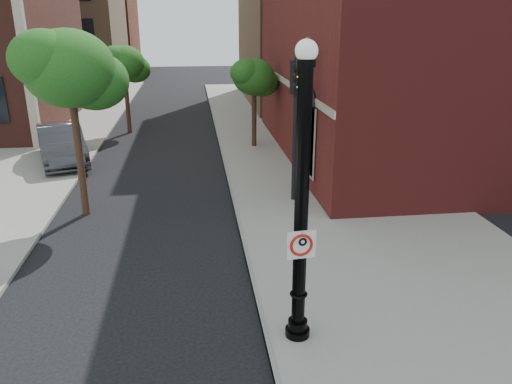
{
  "coord_description": "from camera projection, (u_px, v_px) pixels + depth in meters",
  "views": [
    {
      "loc": [
        0.73,
        -8.46,
        6.34
      ],
      "look_at": [
        2.07,
        2.0,
        2.6
      ],
      "focal_mm": 35.0,
      "sensor_mm": 36.0,
      "label": 1
    }
  ],
  "objects": [
    {
      "name": "ground",
      "position": [
        166.0,
        352.0,
        9.94
      ],
      "size": [
        120.0,
        120.0,
        0.0
      ],
      "primitive_type": "plane",
      "color": "black",
      "rests_on": "ground"
    },
    {
      "name": "sidewalk_right",
      "position": [
        328.0,
        181.0,
        19.99
      ],
      "size": [
        8.0,
        60.0,
        0.12
      ],
      "primitive_type": "cube",
      "color": "gray",
      "rests_on": "ground"
    },
    {
      "name": "sidewalk_left",
      "position": [
        4.0,
        145.0,
        25.68
      ],
      "size": [
        10.0,
        50.0,
        0.12
      ],
      "primitive_type": "cube",
      "color": "gray",
      "rests_on": "ground"
    },
    {
      "name": "curb_edge",
      "position": [
        230.0,
        185.0,
        19.51
      ],
      "size": [
        0.1,
        60.0,
        0.14
      ],
      "primitive_type": "cube",
      "color": "gray",
      "rests_on": "ground"
    },
    {
      "name": "bg_building_tan_a",
      "position": [
        55.0,
        19.0,
        47.65
      ],
      "size": [
        12.0,
        12.0,
        12.0
      ],
      "primitive_type": "cube",
      "color": "#876849",
      "rests_on": "ground"
    },
    {
      "name": "bg_building_red",
      "position": [
        85.0,
        27.0,
        61.07
      ],
      "size": [
        12.0,
        12.0,
        10.0
      ],
      "primitive_type": "cube",
      "color": "maroon",
      "rests_on": "ground"
    },
    {
      "name": "bg_building_tan_b",
      "position": [
        392.0,
        6.0,
        37.56
      ],
      "size": [
        22.0,
        14.0,
        14.0
      ],
      "primitive_type": "cube",
      "color": "#876849",
      "rests_on": "ground"
    },
    {
      "name": "lamppost",
      "position": [
        301.0,
        216.0,
        9.4
      ],
      "size": [
        0.51,
        0.51,
        5.97
      ],
      "color": "black",
      "rests_on": "ground"
    },
    {
      "name": "no_parking_sign",
      "position": [
        301.0,
        245.0,
        9.43
      ],
      "size": [
        0.57,
        0.1,
        0.57
      ],
      "rotation": [
        0.0,
        0.0,
        0.09
      ],
      "color": "white",
      "rests_on": "ground"
    },
    {
      "name": "parked_car",
      "position": [
        62.0,
        144.0,
        22.43
      ],
      "size": [
        3.33,
        5.54,
        1.72
      ],
      "primitive_type": "imported",
      "rotation": [
        0.0,
        0.0,
        0.31
      ],
      "color": "#323338",
      "rests_on": "ground"
    },
    {
      "name": "traffic_signal_right",
      "position": [
        296.0,
        103.0,
        16.73
      ],
      "size": [
        0.4,
        0.46,
        5.29
      ],
      "rotation": [
        0.0,
        0.0,
        0.27
      ],
      "color": "black",
      "rests_on": "ground"
    },
    {
      "name": "utility_pole",
      "position": [
        305.0,
        124.0,
        17.04
      ],
      "size": [
        0.11,
        0.11,
        5.67
      ],
      "primitive_type": "cylinder",
      "color": "#999999",
      "rests_on": "ground"
    },
    {
      "name": "street_tree_a",
      "position": [
        71.0,
        71.0,
        15.33
      ],
      "size": [
        3.33,
        3.01,
        6.0
      ],
      "color": "#332014",
      "rests_on": "ground"
    },
    {
      "name": "street_tree_b",
      "position": [
        125.0,
        64.0,
        27.37
      ],
      "size": [
        2.68,
        2.43,
        4.84
      ],
      "color": "#332014",
      "rests_on": "ground"
    },
    {
      "name": "street_tree_c",
      "position": [
        255.0,
        78.0,
        24.18
      ],
      "size": [
        2.45,
        2.21,
        4.42
      ],
      "color": "#332014",
      "rests_on": "ground"
    }
  ]
}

